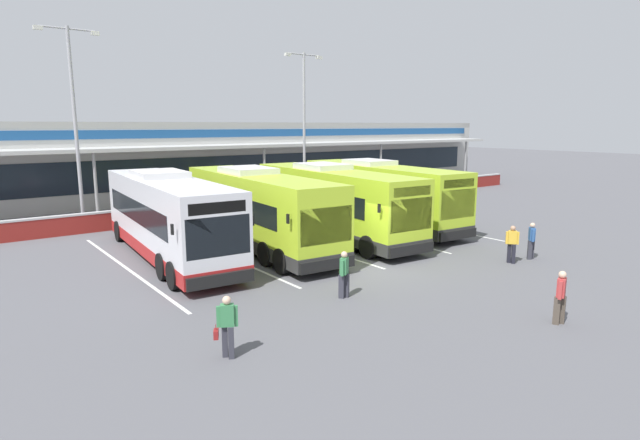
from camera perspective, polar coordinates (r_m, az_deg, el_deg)
ground_plane at (r=21.52m, az=6.33°, el=-5.16°), size 200.00×200.00×0.00m
terminal_building at (r=44.37m, az=-18.31°, el=6.41°), size 70.00×13.00×6.00m
red_barrier_wall at (r=33.20m, az=-11.07°, el=1.26°), size 60.00×0.40×1.10m
coach_bus_leftmost at (r=23.44m, az=-16.58°, el=0.24°), size 3.71×12.31×3.78m
coach_bus_left_centre at (r=24.55m, az=-6.97°, el=1.06°), size 3.71×12.31×3.78m
coach_bus_centre at (r=26.74m, az=1.39°, el=1.91°), size 3.71×12.31×3.78m
coach_bus_right_centre at (r=29.92m, az=6.58°, el=2.76°), size 3.71×12.31×3.78m
bay_stripe_far_west at (r=22.57m, az=-20.72°, el=-5.03°), size 0.14×13.00×0.01m
bay_stripe_west at (r=24.01m, az=-11.08°, el=-3.62°), size 0.14×13.00×0.01m
bay_stripe_mid_west at (r=26.06m, az=-2.76°, el=-2.32°), size 0.14×13.00×0.01m
bay_stripe_centre at (r=28.58m, az=4.22°, el=-1.19°), size 0.14×13.00×0.01m
bay_stripe_mid_east at (r=31.46m, az=9.98°, el=-0.24°), size 0.14×13.00×0.01m
pedestrian_with_handbag at (r=13.30m, az=-10.34°, el=-11.43°), size 0.62×0.51×1.62m
pedestrian_in_dark_coat at (r=17.42m, az=2.70°, el=-5.89°), size 0.50×0.37×1.62m
pedestrian_child at (r=24.19m, az=22.48°, el=-2.02°), size 0.45×0.44×1.62m
pedestrian_near_bin at (r=16.73m, az=25.21°, el=-7.61°), size 0.53×0.33×1.62m
pedestrian_approaching_bus at (r=23.18m, az=20.59°, el=-2.41°), size 0.42×0.47×1.62m
lamp_post_west at (r=31.69m, az=-25.65°, el=10.41°), size 3.24×0.28×11.00m
lamp_post_centre at (r=38.91m, az=-1.78°, el=11.26°), size 3.24×0.28×11.00m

